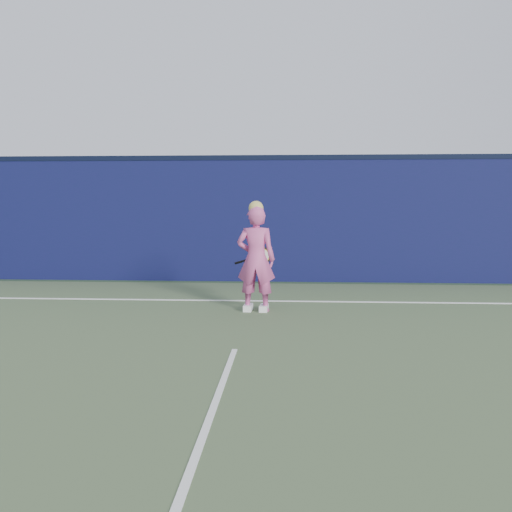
{
  "coord_description": "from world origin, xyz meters",
  "views": [
    {
      "loc": [
        0.58,
        -4.83,
        1.62
      ],
      "look_at": [
        0.11,
        3.19,
        0.84
      ],
      "focal_mm": 38.0,
      "sensor_mm": 36.0,
      "label": 1
    }
  ],
  "objects": [
    {
      "name": "court_surface",
      "position": [
        0.0,
        -2.0,
        0.0
      ],
      "size": [
        11.0,
        16.0,
        0.01
      ],
      "primitive_type": "cube",
      "color": "#415535",
      "rests_on": "ground"
    },
    {
      "name": "wall_cap",
      "position": [
        0.0,
        6.5,
        2.55
      ],
      "size": [
        24.0,
        0.42,
        0.1
      ],
      "primitive_type": "cube",
      "color": "black",
      "rests_on": "backstop_wall"
    },
    {
      "name": "player",
      "position": [
        0.11,
        3.19,
        0.8
      ],
      "size": [
        0.6,
        0.41,
        1.66
      ],
      "rotation": [
        0.0,
        0.0,
        3.08
      ],
      "color": "#CA4E8F",
      "rests_on": "ground"
    },
    {
      "name": "ground",
      "position": [
        0.0,
        0.0,
        0.0
      ],
      "size": [
        80.0,
        80.0,
        0.0
      ],
      "primitive_type": "plane",
      "color": "#273D25",
      "rests_on": "ground"
    },
    {
      "name": "racket",
      "position": [
        0.14,
        3.65,
        0.78
      ],
      "size": [
        0.59,
        0.16,
        0.31
      ],
      "rotation": [
        0.0,
        0.0,
        0.02
      ],
      "color": "black",
      "rests_on": "ground"
    },
    {
      "name": "backstop_wall",
      "position": [
        0.0,
        6.5,
        1.25
      ],
      "size": [
        24.0,
        0.4,
        2.5
      ],
      "primitive_type": "cube",
      "color": "#0D123A",
      "rests_on": "ground"
    },
    {
      "name": "court_lines",
      "position": [
        0.0,
        -0.33,
        0.01
      ],
      "size": [
        11.0,
        12.04,
        0.01
      ],
      "color": "white",
      "rests_on": "court_surface"
    }
  ]
}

